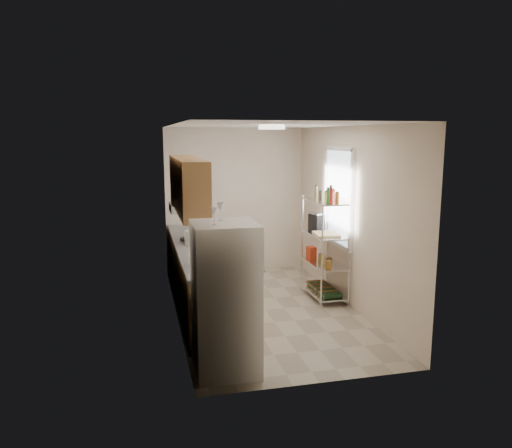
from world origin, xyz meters
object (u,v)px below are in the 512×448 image
Objects in this scene: cutting_board at (326,234)px; frying_pan_large at (188,239)px; espresso_machine at (316,221)px; refrigerator at (225,298)px; rice_cooker at (193,238)px.

frying_pan_large is at bearing 162.63° from cutting_board.
cutting_board is 0.46m from espresso_machine.
refrigerator is 2.51m from frying_pan_large.
frying_pan_large is 2.07m from cutting_board.
frying_pan_large is 0.94× the size of espresso_machine.
frying_pan_large is at bearing 98.41° from rice_cooker.
rice_cooker is at bearing 170.66° from cutting_board.
rice_cooker is 1.95m from cutting_board.
rice_cooker is 1.94m from espresso_machine.
rice_cooker is 0.60× the size of cutting_board.
rice_cooker is at bearing 165.66° from espresso_machine.
rice_cooker is at bearing 92.13° from refrigerator.
refrigerator is 3.70× the size of cutting_board.
espresso_machine is (1.98, -0.17, 0.22)m from frying_pan_large.
rice_cooker is 0.31m from frying_pan_large.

